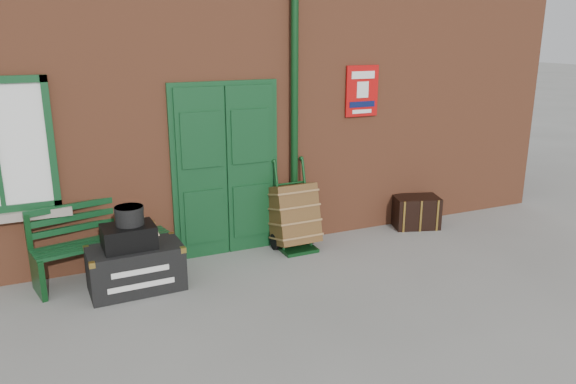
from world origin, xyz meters
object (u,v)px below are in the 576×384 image
bench (100,239)px  dark_trunk (416,212)px  houdini_trunk (136,268)px  porter_trolley (294,215)px

bench → dark_trunk: bench is taller
houdini_trunk → dark_trunk: size_ratio=1.59×
dark_trunk → porter_trolley: bearing=-162.4°
houdini_trunk → dark_trunk: bearing=4.4°
porter_trolley → dark_trunk: size_ratio=1.82×
bench → houdini_trunk: bearing=-71.3°
porter_trolley → dark_trunk: bearing=-0.7°
bench → houdini_trunk: 0.66m
houdini_trunk → porter_trolley: size_ratio=0.87×
porter_trolley → bench: bearing=176.5°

